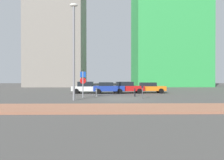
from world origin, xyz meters
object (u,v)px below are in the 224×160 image
(traffic_bollard_near, at_px, (135,92))
(parking_sign_post, at_px, (83,81))
(parked_car_orange, at_px, (149,87))
(street_lamp, at_px, (74,45))
(parked_car_blue, at_px, (108,88))
(traffic_bollard_mid, at_px, (96,92))
(parked_car_white, at_px, (88,87))
(parked_car_red, at_px, (126,87))
(parking_meter, at_px, (142,90))

(traffic_bollard_near, bearing_deg, parking_sign_post, -166.56)
(parked_car_orange, height_order, street_lamp, street_lamp)
(parking_sign_post, bearing_deg, parked_car_orange, 38.11)
(parked_car_blue, xyz_separation_m, street_lamp, (-2.96, -7.66, 4.13))
(parked_car_orange, xyz_separation_m, traffic_bollard_mid, (-6.61, -4.45, -0.29))
(parking_sign_post, xyz_separation_m, street_lamp, (-0.50, -2.13, 3.24))
(street_lamp, bearing_deg, parked_car_white, 87.84)
(parked_car_red, relative_size, parking_meter, 3.30)
(parked_car_white, xyz_separation_m, parking_meter, (5.92, -6.78, 0.10))
(parking_sign_post, height_order, traffic_bollard_near, parking_sign_post)
(parked_car_red, distance_m, traffic_bollard_mid, 5.49)
(parked_car_blue, height_order, parked_car_red, parked_car_red)
(parked_car_white, relative_size, parking_sign_post, 1.61)
(parked_car_blue, distance_m, parking_sign_post, 6.12)
(parked_car_orange, bearing_deg, parking_meter, -106.42)
(parked_car_blue, xyz_separation_m, parked_car_red, (2.38, 0.26, 0.03))
(parked_car_orange, relative_size, traffic_bollard_mid, 4.83)
(traffic_bollard_near, bearing_deg, traffic_bollard_mid, 174.26)
(parked_car_blue, distance_m, parked_car_orange, 5.39)
(parking_meter, distance_m, traffic_bollard_mid, 5.26)
(parked_car_blue, bearing_deg, traffic_bollard_near, -56.14)
(parked_car_blue, xyz_separation_m, parking_meter, (3.26, -6.50, 0.12))
(parking_meter, bearing_deg, parking_sign_post, 170.36)
(parked_car_orange, bearing_deg, parked_car_blue, -173.56)
(parked_car_orange, distance_m, traffic_bollard_mid, 7.97)
(parked_car_red, xyz_separation_m, parking_sign_post, (-4.85, -5.79, 0.87))
(parking_sign_post, distance_m, traffic_bollard_mid, 2.39)
(parked_car_red, xyz_separation_m, street_lamp, (-5.34, -7.92, 4.10))
(street_lamp, xyz_separation_m, traffic_bollard_mid, (1.70, 3.82, -4.43))
(parked_car_blue, height_order, traffic_bollard_mid, parked_car_blue)
(traffic_bollard_mid, bearing_deg, street_lamp, -114.04)
(parked_car_red, bearing_deg, street_lamp, -124.02)
(parking_meter, height_order, traffic_bollard_near, parking_meter)
(traffic_bollard_mid, bearing_deg, parked_car_white, 108.80)
(parked_car_red, relative_size, parking_sign_post, 1.67)
(parked_car_orange, bearing_deg, street_lamp, -135.18)
(parked_car_white, distance_m, traffic_bollard_near, 7.15)
(parking_sign_post, relative_size, street_lamp, 0.31)
(parked_car_red, height_order, street_lamp, street_lamp)
(traffic_bollard_mid, bearing_deg, parking_meter, -30.47)
(parked_car_orange, relative_size, traffic_bollard_near, 5.04)
(parked_car_orange, bearing_deg, parking_sign_post, -141.89)
(parked_car_blue, relative_size, traffic_bollard_near, 4.71)
(parked_car_orange, bearing_deg, traffic_bollard_mid, -146.08)
(parked_car_white, relative_size, traffic_bollard_mid, 4.71)
(parked_car_blue, xyz_separation_m, traffic_bollard_mid, (-1.26, -3.84, -0.30))
(parked_car_blue, relative_size, parked_car_orange, 0.93)
(parked_car_white, distance_m, parked_car_red, 5.04)
(parked_car_white, relative_size, parked_car_orange, 0.98)
(parking_sign_post, bearing_deg, parking_meter, -9.64)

